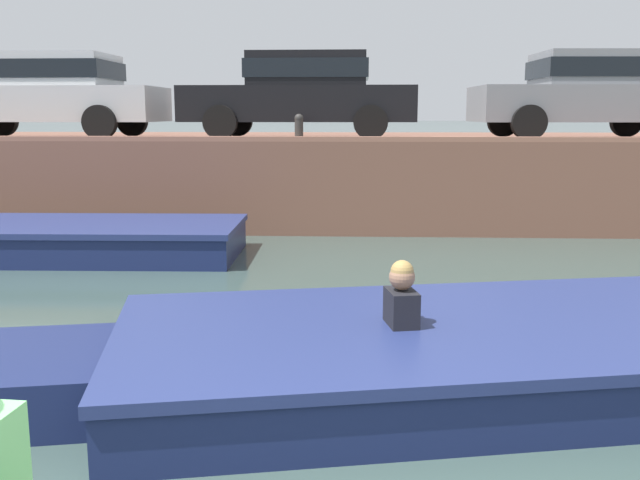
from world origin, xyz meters
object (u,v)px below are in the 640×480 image
Objects in this scene: boat_moored_west_navy at (18,239)px; car_centre_grey at (586,91)px; motorboat_passing at (477,351)px; car_left_inner_black at (303,92)px; mooring_bollard_mid at (299,126)px; car_leftmost_silver at (49,92)px.

car_centre_grey reaches higher than boat_moored_west_navy.
car_left_inner_black reaches higher than motorboat_passing.
car_centre_grey is at bearing 17.14° from mooring_bollard_mid.
motorboat_passing is 10.81m from car_leftmost_silver.
car_leftmost_silver is 1.10× the size of car_centre_grey.
car_centre_grey is (5.17, 0.00, -0.00)m from car_left_inner_black.
car_centre_grey is at bearing 0.04° from car_left_inner_black.
car_leftmost_silver is 9.78× the size of mooring_bollard_mid.
car_leftmost_silver is 5.12m from mooring_bollard_mid.
boat_moored_west_navy is 4.66m from mooring_bollard_mid.
motorboat_passing is 1.71× the size of car_left_inner_black.
mooring_bollard_mid is (3.86, 2.10, 1.55)m from boat_moored_west_navy.
boat_moored_west_navy is at bearing -157.72° from car_centre_grey.
car_left_inner_black reaches higher than mooring_bollard_mid.
car_centre_grey is at bearing 68.30° from motorboat_passing.
boat_moored_west_navy is at bearing -136.02° from car_left_inner_black.
boat_moored_west_navy is 15.47× the size of mooring_bollard_mid.
car_leftmost_silver reaches higher than boat_moored_west_navy.
boat_moored_west_navy is 7.29m from motorboat_passing.
car_left_inner_black is 1.08× the size of car_centre_grey.
car_centre_grey is (9.95, 0.00, -0.00)m from car_leftmost_silver.
car_centre_grey is (8.98, 3.68, 2.16)m from boat_moored_west_navy.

